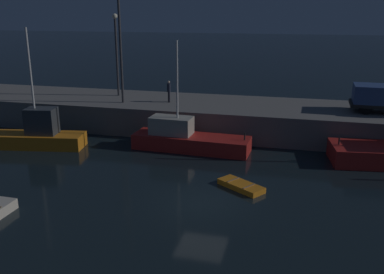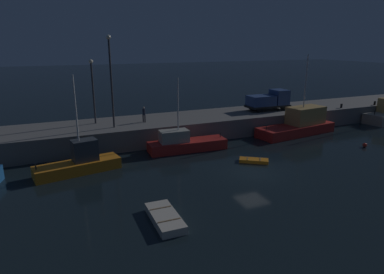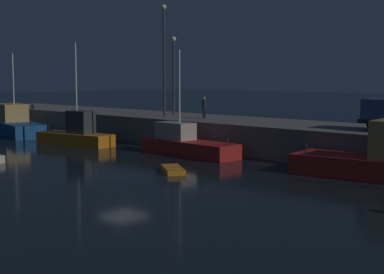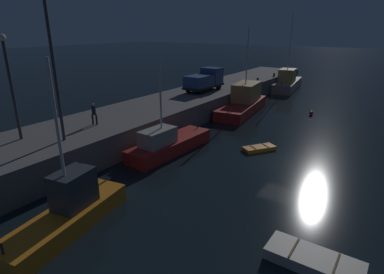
{
  "view_description": "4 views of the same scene",
  "coord_description": "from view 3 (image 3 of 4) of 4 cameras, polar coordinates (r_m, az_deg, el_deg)",
  "views": [
    {
      "loc": [
        4.37,
        -19.18,
        9.44
      ],
      "look_at": [
        -2.47,
        7.68,
        1.11
      ],
      "focal_mm": 39.72,
      "sensor_mm": 36.0,
      "label": 1
    },
    {
      "loc": [
        -15.43,
        -22.56,
        10.78
      ],
      "look_at": [
        -2.49,
        7.42,
        1.61
      ],
      "focal_mm": 31.38,
      "sensor_mm": 36.0,
      "label": 2
    },
    {
      "loc": [
        25.13,
        -20.45,
        5.6
      ],
      "look_at": [
        -3.54,
        9.46,
        1.15
      ],
      "focal_mm": 52.66,
      "sensor_mm": 36.0,
      "label": 3
    },
    {
      "loc": [
        -21.2,
        -6.34,
        9.46
      ],
      "look_at": [
        -1.18,
        7.11,
        1.03
      ],
      "focal_mm": 29.22,
      "sensor_mm": 36.0,
      "label": 4
    }
  ],
  "objects": [
    {
      "name": "fishing_trawler_green",
      "position": [
        47.18,
        -11.62,
        0.29
      ],
      "size": [
        7.35,
        3.23,
        8.34
      ],
      "color": "orange",
      "rests_on": "ground"
    },
    {
      "name": "pier_quay",
      "position": [
        42.68,
        7.44,
        0.04
      ],
      "size": [
        77.46,
        7.4,
        2.22
      ],
      "color": "slate",
      "rests_on": "ground"
    },
    {
      "name": "fishing_boat_blue",
      "position": [
        40.45,
        -0.65,
        -0.69
      ],
      "size": [
        8.24,
        2.6,
        7.52
      ],
      "color": "red",
      "rests_on": "ground"
    },
    {
      "name": "lamp_post_east",
      "position": [
        47.52,
        -2.85,
        8.52
      ],
      "size": [
        0.44,
        0.44,
        9.34
      ],
      "color": "#38383D",
      "rests_on": "pier_quay"
    },
    {
      "name": "bollard_west",
      "position": [
        61.44,
        -15.83,
        2.96
      ],
      "size": [
        0.28,
        0.28,
        0.47
      ],
      "primitive_type": "cylinder",
      "color": "black",
      "rests_on": "pier_quay"
    },
    {
      "name": "ground_plane",
      "position": [
        32.88,
        -6.98,
        -3.72
      ],
      "size": [
        320.0,
        320.0,
        0.0
      ],
      "primitive_type": "plane",
      "color": "black"
    },
    {
      "name": "fishing_trawler_red",
      "position": [
        57.58,
        -17.52,
        1.3
      ],
      "size": [
        10.88,
        5.34,
        7.82
      ],
      "color": "#195193",
      "rests_on": "ground"
    },
    {
      "name": "dockworker",
      "position": [
        45.83,
        1.24,
        3.14
      ],
      "size": [
        0.42,
        0.43,
        1.74
      ],
      "color": "black",
      "rests_on": "pier_quay"
    },
    {
      "name": "lamp_post_west",
      "position": [
        50.42,
        -1.87,
        6.95
      ],
      "size": [
        0.44,
        0.44,
        6.92
      ],
      "color": "#38383D",
      "rests_on": "pier_quay"
    },
    {
      "name": "rowboat_white_mid",
      "position": [
        33.2,
        -1.96,
        -3.32
      ],
      "size": [
        2.79,
        2.38,
        0.35
      ],
      "color": "orange",
      "rests_on": "ground"
    }
  ]
}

